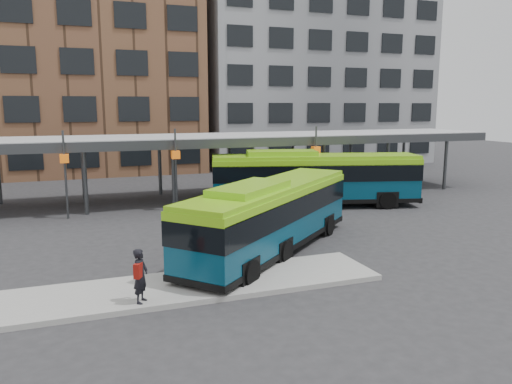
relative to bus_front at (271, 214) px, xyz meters
The scene contains 9 objects.
ground 1.88m from the bus_front, ahead, with size 120.00×120.00×0.00m, color #28282B.
boarding_island 5.69m from the bus_front, 146.67° to the right, with size 14.00×3.00×0.18m, color gray.
canopy 13.09m from the bus_front, 86.13° to the left, with size 40.00×6.53×4.80m.
building_brick 34.55m from the bus_front, 105.84° to the left, with size 26.00×14.00×22.00m, color brown.
building_grey 37.15m from the bus_front, 62.12° to the left, with size 24.00×14.00×20.00m, color slate.
bus_front is the anchor object (origin of this frame).
bus_rear 10.20m from the bus_front, 53.30° to the left, with size 12.74×5.75×3.44m.
pedestrian 7.19m from the bus_front, 145.32° to the right, with size 0.65×0.73×1.68m.
bike_rack 18.16m from the bus_front, 41.39° to the left, with size 5.22×1.27×1.06m.
Camera 1 is at (-8.48, -18.81, 6.11)m, focal length 35.00 mm.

